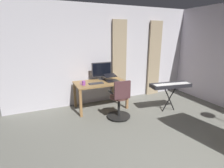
{
  "coord_description": "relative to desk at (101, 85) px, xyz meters",
  "views": [
    {
      "loc": [
        1.84,
        1.36,
        1.93
      ],
      "look_at": [
        0.29,
        -2.2,
        0.82
      ],
      "focal_mm": 27.89,
      "sensor_mm": 36.0,
      "label": 1
    }
  ],
  "objects": [
    {
      "name": "curtain_right_panel",
      "position": [
        -0.74,
        -0.41,
        0.53
      ],
      "size": [
        0.44,
        0.06,
        2.33
      ],
      "primitive_type": "cube",
      "color": "tan",
      "rests_on": "ground"
    },
    {
      "name": "back_room_partition",
      "position": [
        -0.36,
        -0.52,
        0.72
      ],
      "size": [
        5.54,
        0.1,
        2.71
      ],
      "primitive_type": "cube",
      "color": "silver",
      "rests_on": "ground"
    },
    {
      "name": "curtain_left_panel",
      "position": [
        -1.98,
        -0.41,
        0.53
      ],
      "size": [
        0.43,
        0.06,
        2.33
      ],
      "primitive_type": "cube",
      "color": "tan",
      "rests_on": "ground"
    },
    {
      "name": "desk",
      "position": [
        0.0,
        0.0,
        0.0
      ],
      "size": [
        1.34,
        0.74,
        0.73
      ],
      "color": "olive",
      "rests_on": "ground"
    },
    {
      "name": "laptop",
      "position": [
        -0.31,
        0.01,
        0.15
      ],
      "size": [
        0.35,
        0.38,
        0.17
      ],
      "rotation": [
        0.0,
        0.0,
        0.07
      ],
      "color": "black",
      "rests_on": "desk"
    },
    {
      "name": "piano_keyboard",
      "position": [
        -1.55,
        0.9,
        0.05
      ],
      "size": [
        1.07,
        0.46,
        0.75
      ],
      "rotation": [
        0.0,
        0.0,
        -0.14
      ],
      "color": "black",
      "rests_on": "ground"
    },
    {
      "name": "computer_keyboard",
      "position": [
        0.16,
        0.13,
        0.1
      ],
      "size": [
        0.37,
        0.12,
        0.02
      ],
      "primitive_type": "cube",
      "color": "#333338",
      "rests_on": "desk"
    },
    {
      "name": "computer_monitor",
      "position": [
        -0.13,
        -0.25,
        0.35
      ],
      "size": [
        0.56,
        0.18,
        0.47
      ],
      "color": "#333338",
      "rests_on": "desk"
    },
    {
      "name": "mug_coffee",
      "position": [
        0.48,
        0.11,
        0.15
      ],
      "size": [
        0.14,
        0.09,
        0.11
      ],
      "color": "purple",
      "rests_on": "desk"
    },
    {
      "name": "office_chair",
      "position": [
        -0.19,
        0.78,
        -0.18
      ],
      "size": [
        0.56,
        0.56,
        0.96
      ],
      "rotation": [
        0.0,
        0.0,
        3.06
      ],
      "color": "black",
      "rests_on": "ground"
    }
  ]
}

